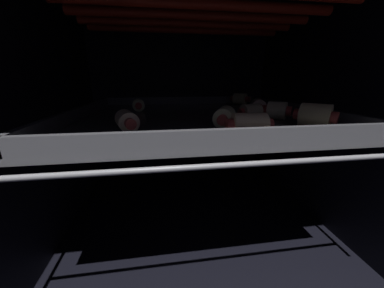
{
  "coord_description": "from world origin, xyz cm",
  "views": [
    {
      "loc": [
        -6.33,
        -39.14,
        28.14
      ],
      "look_at": [
        0.0,
        3.35,
        14.9
      ],
      "focal_mm": 19.77,
      "sensor_mm": 36.0,
      "label": 1
    }
  ],
  "objects_px": {
    "pig_in_blanket_mid_6": "(249,126)",
    "pig_in_blanket_mid_1": "(225,117)",
    "pig_in_blanket_mid_2": "(138,105)",
    "pig_in_blanket_mid_5": "(277,110)",
    "pig_in_blanket_mid_4": "(127,121)",
    "baking_tray_mid": "(195,116)",
    "pig_in_blanket_mid_7": "(251,111)",
    "pig_in_blanket_mid_8": "(240,99)",
    "pig_in_blanket_mid_0": "(258,106)",
    "oven_rack_mid": "(195,121)",
    "heating_element": "(195,15)",
    "pig_in_blanket_mid_3": "(315,116)"
  },
  "relations": [
    {
      "from": "pig_in_blanket_mid_1",
      "to": "pig_in_blanket_mid_7",
      "type": "relative_size",
      "value": 1.24
    },
    {
      "from": "pig_in_blanket_mid_2",
      "to": "pig_in_blanket_mid_4",
      "type": "height_order",
      "value": "same"
    },
    {
      "from": "pig_in_blanket_mid_7",
      "to": "heating_element",
      "type": "bearing_deg",
      "value": 151.31
    },
    {
      "from": "heating_element",
      "to": "pig_in_blanket_mid_4",
      "type": "xyz_separation_m",
      "value": [
        -0.11,
        -0.11,
        -0.15
      ]
    },
    {
      "from": "pig_in_blanket_mid_7",
      "to": "pig_in_blanket_mid_8",
      "type": "relative_size",
      "value": 0.97
    },
    {
      "from": "pig_in_blanket_mid_5",
      "to": "pig_in_blanket_mid_6",
      "type": "height_order",
      "value": "same"
    },
    {
      "from": "pig_in_blanket_mid_2",
      "to": "pig_in_blanket_mid_3",
      "type": "relative_size",
      "value": 0.87
    },
    {
      "from": "pig_in_blanket_mid_2",
      "to": "pig_in_blanket_mid_7",
      "type": "height_order",
      "value": "same"
    },
    {
      "from": "pig_in_blanket_mid_1",
      "to": "pig_in_blanket_mid_5",
      "type": "bearing_deg",
      "value": 23.04
    },
    {
      "from": "heating_element",
      "to": "pig_in_blanket_mid_2",
      "type": "relative_size",
      "value": 9.1
    },
    {
      "from": "oven_rack_mid",
      "to": "pig_in_blanket_mid_3",
      "type": "height_order",
      "value": "pig_in_blanket_mid_3"
    },
    {
      "from": "baking_tray_mid",
      "to": "pig_in_blanket_mid_2",
      "type": "xyz_separation_m",
      "value": [
        -0.11,
        0.08,
        0.01
      ]
    },
    {
      "from": "heating_element",
      "to": "pig_in_blanket_mid_7",
      "type": "bearing_deg",
      "value": -28.69
    },
    {
      "from": "pig_in_blanket_mid_6",
      "to": "pig_in_blanket_mid_4",
      "type": "bearing_deg",
      "value": 157.17
    },
    {
      "from": "heating_element",
      "to": "pig_in_blanket_mid_3",
      "type": "bearing_deg",
      "value": -41.44
    },
    {
      "from": "pig_in_blanket_mid_3",
      "to": "pig_in_blanket_mid_5",
      "type": "distance_m",
      "value": 0.07
    },
    {
      "from": "heating_element",
      "to": "pig_in_blanket_mid_0",
      "type": "distance_m",
      "value": 0.2
    },
    {
      "from": "pig_in_blanket_mid_5",
      "to": "pig_in_blanket_mid_6",
      "type": "distance_m",
      "value": 0.14
    },
    {
      "from": "pig_in_blanket_mid_6",
      "to": "pig_in_blanket_mid_1",
      "type": "bearing_deg",
      "value": 98.47
    },
    {
      "from": "oven_rack_mid",
      "to": "pig_in_blanket_mid_3",
      "type": "bearing_deg",
      "value": -41.44
    },
    {
      "from": "baking_tray_mid",
      "to": "pig_in_blanket_mid_2",
      "type": "bearing_deg",
      "value": 145.14
    },
    {
      "from": "oven_rack_mid",
      "to": "baking_tray_mid",
      "type": "bearing_deg",
      "value": -90.0
    },
    {
      "from": "baking_tray_mid",
      "to": "pig_in_blanket_mid_1",
      "type": "height_order",
      "value": "pig_in_blanket_mid_1"
    },
    {
      "from": "pig_in_blanket_mid_2",
      "to": "pig_in_blanket_mid_5",
      "type": "bearing_deg",
      "value": -29.35
    },
    {
      "from": "oven_rack_mid",
      "to": "baking_tray_mid",
      "type": "distance_m",
      "value": 0.01
    },
    {
      "from": "pig_in_blanket_mid_2",
      "to": "pig_in_blanket_mid_6",
      "type": "height_order",
      "value": "pig_in_blanket_mid_6"
    },
    {
      "from": "baking_tray_mid",
      "to": "pig_in_blanket_mid_5",
      "type": "relative_size",
      "value": 9.06
    },
    {
      "from": "pig_in_blanket_mid_1",
      "to": "pig_in_blanket_mid_4",
      "type": "height_order",
      "value": "pig_in_blanket_mid_1"
    },
    {
      "from": "pig_in_blanket_mid_3",
      "to": "pig_in_blanket_mid_6",
      "type": "xyz_separation_m",
      "value": [
        -0.11,
        -0.04,
        -0.0
      ]
    },
    {
      "from": "oven_rack_mid",
      "to": "pig_in_blanket_mid_2",
      "type": "xyz_separation_m",
      "value": [
        -0.11,
        0.08,
        0.02
      ]
    },
    {
      "from": "pig_in_blanket_mid_2",
      "to": "pig_in_blanket_mid_7",
      "type": "distance_m",
      "value": 0.23
    },
    {
      "from": "pig_in_blanket_mid_8",
      "to": "pig_in_blanket_mid_7",
      "type": "bearing_deg",
      "value": -106.09
    },
    {
      "from": "pig_in_blanket_mid_0",
      "to": "pig_in_blanket_mid_4",
      "type": "relative_size",
      "value": 0.77
    },
    {
      "from": "pig_in_blanket_mid_5",
      "to": "pig_in_blanket_mid_6",
      "type": "bearing_deg",
      "value": -131.44
    },
    {
      "from": "pig_in_blanket_mid_8",
      "to": "pig_in_blanket_mid_6",
      "type": "bearing_deg",
      "value": -109.15
    },
    {
      "from": "pig_in_blanket_mid_1",
      "to": "oven_rack_mid",
      "type": "bearing_deg",
      "value": 104.35
    },
    {
      "from": "oven_rack_mid",
      "to": "pig_in_blanket_mid_7",
      "type": "distance_m",
      "value": 0.1
    },
    {
      "from": "pig_in_blanket_mid_6",
      "to": "baking_tray_mid",
      "type": "bearing_deg",
      "value": 102.15
    },
    {
      "from": "pig_in_blanket_mid_3",
      "to": "pig_in_blanket_mid_6",
      "type": "distance_m",
      "value": 0.12
    },
    {
      "from": "pig_in_blanket_mid_6",
      "to": "pig_in_blanket_mid_7",
      "type": "bearing_deg",
      "value": 65.71
    },
    {
      "from": "pig_in_blanket_mid_1",
      "to": "pig_in_blanket_mid_7",
      "type": "bearing_deg",
      "value": 41.11
    },
    {
      "from": "pig_in_blanket_mid_1",
      "to": "pig_in_blanket_mid_5",
      "type": "xyz_separation_m",
      "value": [
        0.1,
        0.04,
        0.0
      ]
    },
    {
      "from": "baking_tray_mid",
      "to": "pig_in_blanket_mid_6",
      "type": "bearing_deg",
      "value": -77.85
    },
    {
      "from": "pig_in_blanket_mid_3",
      "to": "pig_in_blanket_mid_4",
      "type": "distance_m",
      "value": 0.26
    },
    {
      "from": "oven_rack_mid",
      "to": "pig_in_blanket_mid_4",
      "type": "height_order",
      "value": "pig_in_blanket_mid_4"
    },
    {
      "from": "pig_in_blanket_mid_0",
      "to": "pig_in_blanket_mid_2",
      "type": "distance_m",
      "value": 0.25
    },
    {
      "from": "baking_tray_mid",
      "to": "pig_in_blanket_mid_6",
      "type": "xyz_separation_m",
      "value": [
        0.04,
        -0.17,
        0.02
      ]
    },
    {
      "from": "pig_in_blanket_mid_2",
      "to": "pig_in_blanket_mid_4",
      "type": "distance_m",
      "value": 0.18
    },
    {
      "from": "pig_in_blanket_mid_1",
      "to": "pig_in_blanket_mid_8",
      "type": "bearing_deg",
      "value": 65.01
    },
    {
      "from": "baking_tray_mid",
      "to": "pig_in_blanket_mid_6",
      "type": "relative_size",
      "value": 7.72
    }
  ]
}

